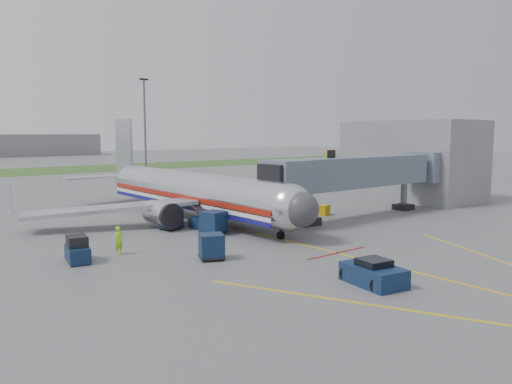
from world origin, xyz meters
TOP-DOWN VIEW (x-y plane):
  - ground at (0.00, 0.00)m, footprint 400.00×400.00m
  - grass_strip at (0.00, 90.00)m, footprint 300.00×25.00m
  - apron_markings at (0.00, -7.40)m, footprint 21.52×50.00m
  - airliner at (0.00, 15.25)m, footprint 32.10×35.67m
  - jet_bridge at (12.86, 5.00)m, footprint 25.30×4.00m
  - terminal at (30.00, 10.00)m, footprint 10.00×16.00m
  - light_mast_right at (25.00, 75.00)m, footprint 2.00×0.44m
  - pushback_tug at (-4.00, -10.23)m, footprint 2.72×3.84m
  - baggage_tug at (-15.15, 5.16)m, footprint 1.74×2.71m
  - baggage_cart_a at (-7.91, 0.16)m, footprint 2.12×2.12m
  - baggage_cart_b at (-3.00, 7.11)m, footprint 2.21×2.21m
  - baggage_cart_c at (-4.78, 11.22)m, footprint 2.21×2.21m
  - belt_loader at (-2.50, 9.07)m, footprint 1.60×4.51m
  - ground_power_cart at (11.41, 8.00)m, footprint 1.53×1.26m
  - ramp_worker at (-12.15, 5.40)m, footprint 0.84×0.68m

SIDE VIEW (x-z plane):
  - ground at x=0.00m, z-range 0.00..0.00m
  - apron_markings at x=0.00m, z-range 0.00..0.01m
  - grass_strip at x=0.00m, z-range 0.00..0.01m
  - ground_power_cart at x=11.41m, z-range -0.01..1.05m
  - belt_loader at x=-2.50m, z-range -0.55..1.63m
  - pushback_tug at x=-4.00m, z-range -0.12..1.35m
  - baggage_tug at x=-15.15m, z-range -0.10..1.66m
  - baggage_cart_a at x=-7.91m, z-range 0.02..1.75m
  - baggage_cart_c at x=-4.78m, z-range 0.02..1.84m
  - baggage_cart_b at x=-3.00m, z-range 0.02..1.95m
  - ramp_worker at x=-12.15m, z-range 0.00..1.98m
  - airliner at x=0.00m, z-range -2.48..7.77m
  - jet_bridge at x=12.86m, z-range 1.02..7.92m
  - terminal at x=30.00m, z-range 0.00..10.00m
  - light_mast_right at x=25.00m, z-range 0.58..20.98m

